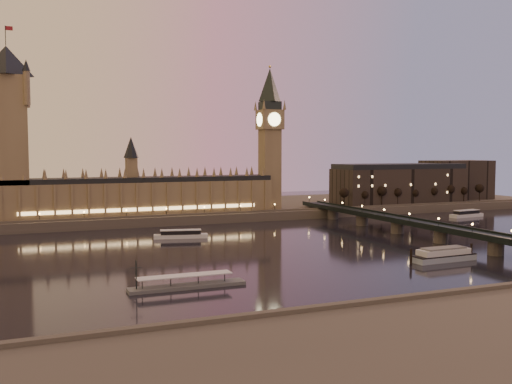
% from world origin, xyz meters
% --- Properties ---
extents(ground, '(700.00, 700.00, 0.00)m').
position_xyz_m(ground, '(0.00, 0.00, 0.00)').
color(ground, black).
rests_on(ground, ground).
extents(far_embankment, '(560.00, 130.00, 6.00)m').
position_xyz_m(far_embankment, '(30.00, 165.00, 3.00)').
color(far_embankment, '#423D35').
rests_on(far_embankment, ground).
extents(palace_of_westminster, '(180.00, 26.62, 52.00)m').
position_xyz_m(palace_of_westminster, '(-40.12, 120.99, 21.71)').
color(palace_of_westminster, brown).
rests_on(palace_of_westminster, ground).
extents(victoria_tower, '(31.68, 31.68, 118.00)m').
position_xyz_m(victoria_tower, '(-120.00, 121.00, 65.79)').
color(victoria_tower, brown).
rests_on(victoria_tower, ground).
extents(big_ben, '(17.68, 17.68, 104.00)m').
position_xyz_m(big_ben, '(53.99, 120.99, 63.95)').
color(big_ben, brown).
rests_on(big_ben, ground).
extents(westminster_bridge, '(13.20, 260.00, 15.30)m').
position_xyz_m(westminster_bridge, '(91.61, 0.00, 5.52)').
color(westminster_bridge, black).
rests_on(westminster_bridge, ground).
extents(city_block, '(155.00, 45.00, 34.00)m').
position_xyz_m(city_block, '(194.94, 130.93, 22.24)').
color(city_block, black).
rests_on(city_block, ground).
extents(bare_tree_0, '(6.55, 6.55, 13.31)m').
position_xyz_m(bare_tree_0, '(110.67, 109.00, 15.95)').
color(bare_tree_0, black).
rests_on(bare_tree_0, ground).
extents(bare_tree_1, '(6.55, 6.55, 13.31)m').
position_xyz_m(bare_tree_1, '(126.95, 109.00, 15.95)').
color(bare_tree_1, black).
rests_on(bare_tree_1, ground).
extents(bare_tree_2, '(6.55, 6.55, 13.31)m').
position_xyz_m(bare_tree_2, '(143.23, 109.00, 15.95)').
color(bare_tree_2, black).
rests_on(bare_tree_2, ground).
extents(bare_tree_3, '(6.55, 6.55, 13.31)m').
position_xyz_m(bare_tree_3, '(159.51, 109.00, 15.95)').
color(bare_tree_3, black).
rests_on(bare_tree_3, ground).
extents(bare_tree_4, '(6.55, 6.55, 13.31)m').
position_xyz_m(bare_tree_4, '(175.79, 109.00, 15.95)').
color(bare_tree_4, black).
rests_on(bare_tree_4, ground).
extents(bare_tree_5, '(6.55, 6.55, 13.31)m').
position_xyz_m(bare_tree_5, '(192.07, 109.00, 15.95)').
color(bare_tree_5, black).
rests_on(bare_tree_5, ground).
extents(bare_tree_6, '(6.55, 6.55, 13.31)m').
position_xyz_m(bare_tree_6, '(208.35, 109.00, 15.95)').
color(bare_tree_6, black).
rests_on(bare_tree_6, ground).
extents(bare_tree_7, '(6.55, 6.55, 13.31)m').
position_xyz_m(bare_tree_7, '(224.63, 109.00, 15.95)').
color(bare_tree_7, black).
rests_on(bare_tree_7, ground).
extents(bare_tree_8, '(6.55, 6.55, 13.31)m').
position_xyz_m(bare_tree_8, '(240.91, 109.00, 15.95)').
color(bare_tree_8, black).
rests_on(bare_tree_8, ground).
extents(cruise_boat_a, '(30.54, 12.89, 4.78)m').
position_xyz_m(cruise_boat_a, '(-31.68, 49.21, 2.10)').
color(cruise_boat_a, silver).
rests_on(cruise_boat_a, ground).
extents(cruise_boat_b, '(29.16, 10.72, 5.26)m').
position_xyz_m(cruise_boat_b, '(188.88, 67.81, 2.32)').
color(cruise_boat_b, silver).
rests_on(cruise_boat_b, ground).
extents(moored_barge, '(35.54, 9.67, 6.52)m').
position_xyz_m(moored_barge, '(59.54, -59.19, 2.75)').
color(moored_barge, '#8FA1B6').
rests_on(moored_barge, ground).
extents(pontoon_pier, '(42.36, 7.06, 11.30)m').
position_xyz_m(pontoon_pier, '(-59.23, -64.02, 1.22)').
color(pontoon_pier, '#595B5E').
rests_on(pontoon_pier, ground).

